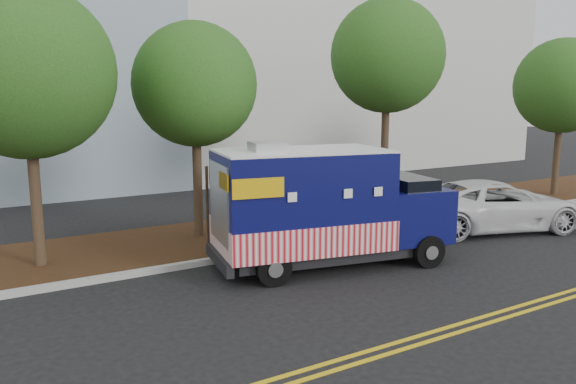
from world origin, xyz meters
TOP-DOWN VIEW (x-y plane):
  - ground at (0.00, 0.00)m, footprint 120.00×120.00m
  - curb at (0.00, 1.40)m, footprint 120.00×0.18m
  - mulch_strip at (0.00, 3.50)m, footprint 120.00×4.00m
  - centerline_near at (0.00, -4.45)m, footprint 120.00×0.10m
  - centerline_far at (0.00, -4.70)m, footprint 120.00×0.10m
  - tree_a at (-5.46, 3.01)m, footprint 4.00×4.00m
  - tree_b at (-1.10, 3.73)m, footprint 3.46×3.46m
  - tree_c at (5.54, 3.37)m, footprint 3.76×3.76m
  - tree_d at (14.06, 2.63)m, footprint 3.76×3.76m
  - sign_post at (-1.58, 1.92)m, footprint 0.06×0.06m
  - food_truck at (0.53, -0.17)m, footprint 6.19×3.24m
  - white_car at (7.35, 0.21)m, footprint 6.10×4.20m

SIDE VIEW (x-z plane):
  - ground at x=0.00m, z-range 0.00..0.00m
  - centerline_near at x=0.00m, z-range 0.00..0.01m
  - centerline_far at x=0.00m, z-range 0.00..0.01m
  - curb at x=0.00m, z-range 0.00..0.15m
  - mulch_strip at x=0.00m, z-range 0.00..0.15m
  - white_car at x=7.35m, z-range 0.00..1.55m
  - sign_post at x=-1.58m, z-range 0.00..2.40m
  - food_truck at x=0.53m, z-range -0.15..2.96m
  - tree_b at x=-1.10m, z-range 1.35..7.54m
  - tree_d at x=14.06m, z-range 1.32..7.73m
  - tree_a at x=-5.46m, z-range 1.34..8.04m
  - tree_c at x=5.54m, z-range 1.77..9.10m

